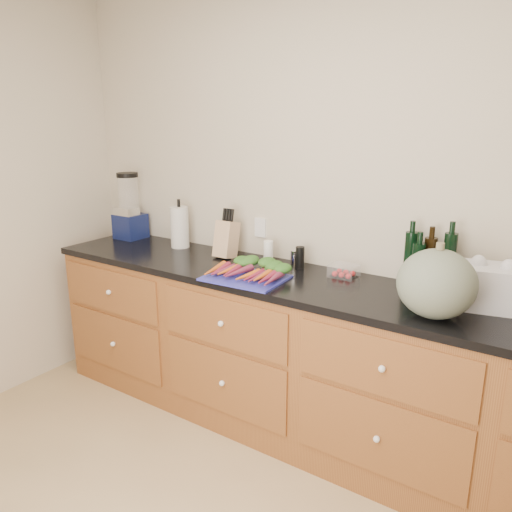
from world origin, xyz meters
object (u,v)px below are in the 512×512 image
Objects in this scene: knife_block at (226,239)px; blender_appliance at (129,210)px; paper_towel at (180,227)px; carrots at (250,271)px; squash at (437,284)px; cutting_board at (246,278)px; tomato_box at (344,271)px.

blender_appliance is at bearing 178.88° from knife_block.
paper_towel is at bearing 177.20° from knife_block.
carrots is 0.45m from knife_block.
paper_towel is at bearing 170.51° from squash.
carrots is 0.90× the size of blender_appliance.
blender_appliance is at bearing 165.69° from cutting_board.
carrots reaches higher than tomato_box.
squash is at bearing -7.43° from blender_appliance.
blender_appliance is 0.48m from paper_towel.
squash reaches higher than cutting_board.
blender_appliance is at bearing 172.57° from squash.
cutting_board is at bearing -178.58° from squash.
blender_appliance is at bearing -179.57° from tomato_box.
squash is 2.26m from blender_appliance.
knife_block is at bearing -1.12° from blender_appliance.
paper_towel is at bearing 159.96° from carrots.
knife_block reaches higher than tomato_box.
cutting_board is 0.84m from paper_towel.
squash reaches higher than tomato_box.
cutting_board is 1.87× the size of knife_block.
squash is at bearing -0.93° from carrots.
paper_towel is 1.85× the size of tomato_box.
cutting_board is 1.54× the size of paper_towel.
squash is (1.00, -0.02, 0.12)m from carrots.
cutting_board is 1.00× the size of carrots.
paper_towel is 1.21× the size of knife_block.
blender_appliance reaches higher than cutting_board.
tomato_box is at bearing 0.48° from paper_towel.
paper_towel reaches higher than tomato_box.
tomato_box is at bearing 37.34° from cutting_board.
carrots is 1.54× the size of paper_towel.
squash reaches higher than knife_block.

